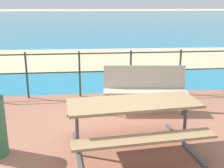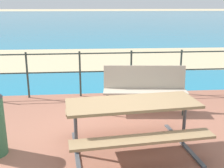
{
  "view_description": "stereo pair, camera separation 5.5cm",
  "coord_description": "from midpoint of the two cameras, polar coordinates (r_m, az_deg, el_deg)",
  "views": [
    {
      "loc": [
        -0.5,
        -3.82,
        2.14
      ],
      "look_at": [
        0.06,
        1.51,
        0.6
      ],
      "focal_mm": 44.83,
      "sensor_mm": 36.0,
      "label": 1
    },
    {
      "loc": [
        -0.44,
        -3.82,
        2.14
      ],
      "look_at": [
        0.06,
        1.51,
        0.6
      ],
      "focal_mm": 44.83,
      "sensor_mm": 36.0,
      "label": 2
    }
  ],
  "objects": [
    {
      "name": "ground_plane",
      "position": [
        4.4,
        0.97,
        -13.01
      ],
      "size": [
        240.0,
        240.0,
        0.0
      ],
      "primitive_type": "plane",
      "color": "tan"
    },
    {
      "name": "patio_paving",
      "position": [
        4.39,
        0.97,
        -12.67
      ],
      "size": [
        6.4,
        5.2,
        0.06
      ],
      "primitive_type": "cube",
      "color": "#935B47",
      "rests_on": "ground"
    },
    {
      "name": "sea_water",
      "position": [
        43.87,
        -5.5,
        13.17
      ],
      "size": [
        90.0,
        90.0,
        0.01
      ],
      "primitive_type": "cube",
      "color": "teal",
      "rests_on": "ground"
    },
    {
      "name": "beach_strip",
      "position": [
        11.47,
        -3.53,
        5.29
      ],
      "size": [
        54.1,
        6.17,
        0.01
      ],
      "primitive_type": "cube",
      "rotation": [
        0.0,
        0.0,
        -0.02
      ],
      "color": "tan",
      "rests_on": "ground"
    },
    {
      "name": "picnic_table",
      "position": [
        4.02,
        4.0,
        -6.01
      ],
      "size": [
        1.98,
        1.52,
        0.74
      ],
      "rotation": [
        0.0,
        0.0,
        0.1
      ],
      "color": "#8C704C",
      "rests_on": "patio_paving"
    },
    {
      "name": "park_bench",
      "position": [
        5.53,
        6.4,
        -0.18
      ],
      "size": [
        1.65,
        0.58,
        0.91
      ],
      "rotation": [
        0.0,
        0.0,
        -0.1
      ],
      "color": "tan",
      "rests_on": "patio_paving"
    },
    {
      "name": "railing_fence",
      "position": [
        6.42,
        -1.61,
        3.28
      ],
      "size": [
        5.94,
        0.04,
        1.06
      ],
      "color": "#2D3833",
      "rests_on": "patio_paving"
    }
  ]
}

